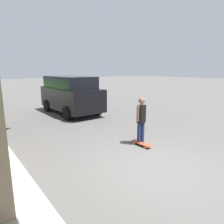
% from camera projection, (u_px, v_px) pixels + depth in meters
% --- Properties ---
extents(ground_plane, '(120.00, 120.00, 0.00)m').
position_uv_depth(ground_plane, '(152.00, 169.00, 5.29)').
color(ground_plane, '#54514F').
extents(suv_parked, '(2.14, 4.59, 2.20)m').
position_uv_depth(suv_parked, '(70.00, 94.00, 11.90)').
color(suv_parked, black).
rests_on(suv_parked, ground_plane).
extents(skateboarder, '(0.41, 0.22, 1.67)m').
position_uv_depth(skateboarder, '(141.00, 119.00, 6.84)').
color(skateboarder, '#192347').
rests_on(skateboarder, ground_plane).
extents(skateboard, '(0.22, 0.82, 0.10)m').
position_uv_depth(skateboard, '(141.00, 143.00, 6.88)').
color(skateboard, '#B73D23').
rests_on(skateboard, ground_plane).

